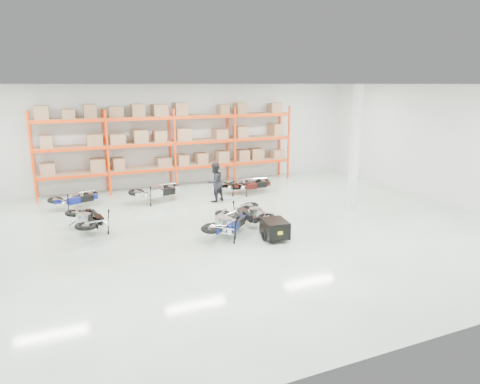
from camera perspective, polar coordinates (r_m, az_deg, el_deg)
name	(u,v)px	position (r m, az deg, el deg)	size (l,w,h in m)	color
room	(225,160)	(13.02, -1.95, 4.22)	(18.00, 18.00, 18.00)	silver
pallet_rack	(172,137)	(19.12, -9.05, 7.30)	(11.28, 0.98, 3.62)	#FF410D
structural_column	(355,148)	(16.04, 15.04, 5.65)	(0.25, 0.25, 4.50)	white
moto_blue_centre	(228,220)	(12.92, -1.64, -3.79)	(0.75, 1.69, 1.03)	#07134D
moto_silver_left	(224,218)	(13.17, -2.08, -3.50)	(0.73, 1.65, 1.01)	#B0B2B7
moto_black_far_left	(87,215)	(14.08, -19.69, -2.94)	(0.81, 1.82, 1.12)	black
moto_touring_right	(252,209)	(14.05, 1.63, -2.32)	(0.74, 1.67, 1.02)	black
trailer	(275,229)	(12.74, 4.65, -4.89)	(0.77, 1.46, 0.60)	black
moto_back_a	(75,196)	(16.96, -21.11, -0.46)	(0.71, 1.60, 0.98)	navy
moto_back_b	(156,188)	(17.00, -11.08, 0.51)	(0.80, 1.81, 1.10)	silver
moto_back_c	(239,182)	(18.03, -0.15, 1.34)	(0.71, 1.59, 0.97)	black
moto_back_d	(251,182)	(18.03, 1.53, 1.40)	(0.73, 1.65, 1.01)	#43100D
person_back	(215,182)	(16.72, -3.37, 1.31)	(0.75, 0.59, 1.55)	black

